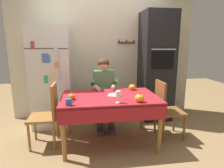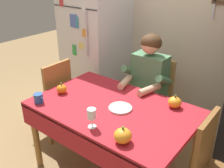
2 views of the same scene
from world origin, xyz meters
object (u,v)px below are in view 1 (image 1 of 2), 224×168
at_px(refrigerator, 52,77).
at_px(chair_behind_person, 103,97).
at_px(pumpkin_large, 72,96).
at_px(serving_tray, 115,95).
at_px(wine_glass, 118,95).
at_px(pumpkin_small, 132,87).
at_px(coffee_mug, 69,102).
at_px(chair_right_side, 166,107).
at_px(chair_left_side, 48,112).
at_px(wall_oven, 156,67).
at_px(pumpkin_medium, 139,98).
at_px(dining_table, 110,102).
at_px(seated_person, 104,87).

xyz_separation_m(refrigerator, chair_behind_person, (0.93, -0.09, -0.39)).
height_order(pumpkin_large, serving_tray, pumpkin_large).
bearing_deg(wine_glass, pumpkin_small, 61.34).
distance_m(wine_glass, pumpkin_large, 0.65).
relative_size(chair_behind_person, coffee_mug, 8.63).
xyz_separation_m(chair_right_side, pumpkin_small, (-0.48, 0.28, 0.28)).
bearing_deg(pumpkin_large, coffee_mug, -95.08).
distance_m(refrigerator, wine_glass, 1.57).
bearing_deg(chair_left_side, serving_tray, -3.75).
bearing_deg(serving_tray, coffee_mug, -150.48).
bearing_deg(wine_glass, refrigerator, 130.20).
xyz_separation_m(wall_oven, chair_right_side, (-0.15, -0.86, -0.54)).
distance_m(pumpkin_large, serving_tray, 0.62).
bearing_deg(chair_left_side, wine_glass, -22.97).
bearing_deg(refrigerator, pumpkin_small, -21.65).
bearing_deg(refrigerator, chair_left_side, -86.44).
height_order(chair_behind_person, wine_glass, chair_behind_person).
bearing_deg(pumpkin_medium, chair_behind_person, 108.68).
distance_m(wall_oven, serving_tray, 1.36).
bearing_deg(wall_oven, chair_right_side, -99.80).
distance_m(chair_right_side, wine_glass, 0.98).
bearing_deg(chair_left_side, dining_table, -5.76).
xyz_separation_m(dining_table, serving_tray, (0.08, 0.03, 0.09)).
xyz_separation_m(wall_oven, pumpkin_small, (-0.63, -0.59, -0.26)).
bearing_deg(chair_left_side, seated_person, 30.32).
xyz_separation_m(refrigerator, chair_left_side, (0.05, -0.79, -0.39)).
relative_size(chair_behind_person, chair_right_side, 1.00).
relative_size(chair_right_side, coffee_mug, 8.63).
bearing_deg(chair_right_side, chair_behind_person, 141.55).
height_order(chair_behind_person, seated_person, seated_person).
height_order(dining_table, pumpkin_medium, pumpkin_medium).
height_order(seated_person, serving_tray, seated_person).
bearing_deg(pumpkin_medium, pumpkin_large, 165.04).
bearing_deg(chair_behind_person, serving_tray, -82.61).
height_order(wall_oven, serving_tray, wall_oven).
relative_size(chair_left_side, wine_glass, 5.88).
relative_size(chair_left_side, chair_right_side, 1.00).
distance_m(refrigerator, pumpkin_large, 1.06).
height_order(coffee_mug, pumpkin_large, pumpkin_large).
xyz_separation_m(chair_behind_person, pumpkin_small, (0.45, -0.46, 0.28)).
relative_size(wall_oven, chair_behind_person, 2.26).
xyz_separation_m(wall_oven, chair_behind_person, (-1.07, -0.13, -0.54)).
height_order(pumpkin_large, pumpkin_small, pumpkin_small).
distance_m(wall_oven, coffee_mug, 2.06).
distance_m(wall_oven, pumpkin_small, 0.90).
height_order(dining_table, pumpkin_small, pumpkin_small).
bearing_deg(dining_table, coffee_mug, -149.24).
distance_m(refrigerator, chair_right_side, 2.06).
relative_size(wall_oven, pumpkin_large, 19.17).
bearing_deg(chair_behind_person, wall_oven, 6.91).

